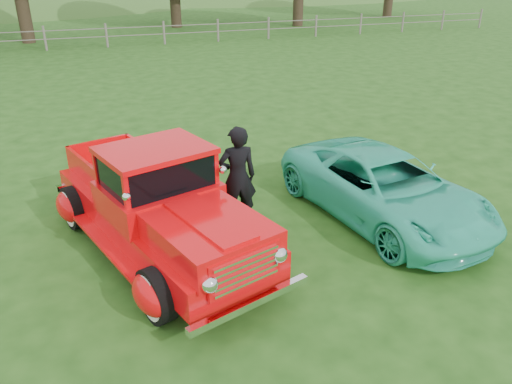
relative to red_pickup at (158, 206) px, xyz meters
name	(u,v)px	position (x,y,z in m)	size (l,w,h in m)	color
ground	(217,277)	(0.64, -1.04, -0.80)	(140.00, 140.00, 0.00)	#1D4612
distant_hills	(54,39)	(-3.45, 58.42, -5.34)	(116.00, 60.00, 18.00)	#356926
fence_line	(106,35)	(0.64, 20.96, -0.19)	(48.00, 0.12, 1.20)	slate
red_pickup	(158,206)	(0.00, 0.00, 0.00)	(3.30, 5.28, 1.78)	black
teal_sedan	(384,187)	(3.97, -0.18, -0.20)	(1.98, 4.30, 1.19)	#32CAA5
man	(237,177)	(1.43, 0.44, 0.11)	(0.66, 0.43, 1.80)	black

